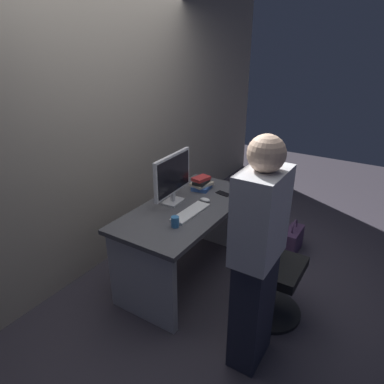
# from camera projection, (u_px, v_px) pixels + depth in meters

# --- Properties ---
(ground_plane) EXTENTS (9.00, 9.00, 0.00)m
(ground_plane) POSITION_uv_depth(u_px,v_px,m) (188.00, 274.00, 3.39)
(ground_plane) COLOR #3D3842
(wall_back) EXTENTS (6.40, 0.10, 3.00)m
(wall_back) POSITION_uv_depth(u_px,v_px,m) (105.00, 110.00, 3.22)
(wall_back) COLOR #9E9384
(wall_back) RESTS_ON ground
(desk) EXTENTS (1.46, 0.72, 0.74)m
(desk) POSITION_uv_depth(u_px,v_px,m) (187.00, 228.00, 3.18)
(desk) COLOR #4C4C51
(desk) RESTS_ON ground
(office_chair) EXTENTS (0.52, 0.52, 0.94)m
(office_chair) POSITION_uv_depth(u_px,v_px,m) (267.00, 267.00, 2.77)
(office_chair) COLOR black
(office_chair) RESTS_ON ground
(person_at_desk) EXTENTS (0.40, 0.24, 1.64)m
(person_at_desk) POSITION_uv_depth(u_px,v_px,m) (257.00, 258.00, 2.18)
(person_at_desk) COLOR #262838
(person_at_desk) RESTS_ON ground
(monitor) EXTENTS (0.54, 0.15, 0.46)m
(monitor) POSITION_uv_depth(u_px,v_px,m) (173.00, 176.00, 3.06)
(monitor) COLOR silver
(monitor) RESTS_ON desk
(keyboard) EXTENTS (0.43, 0.14, 0.02)m
(keyboard) POSITION_uv_depth(u_px,v_px,m) (191.00, 212.00, 2.95)
(keyboard) COLOR white
(keyboard) RESTS_ON desk
(mouse) EXTENTS (0.06, 0.10, 0.03)m
(mouse) POSITION_uv_depth(u_px,v_px,m) (205.00, 200.00, 3.17)
(mouse) COLOR white
(mouse) RESTS_ON desk
(cup_near_keyboard) EXTENTS (0.06, 0.06, 0.09)m
(cup_near_keyboard) POSITION_uv_depth(u_px,v_px,m) (175.00, 222.00, 2.73)
(cup_near_keyboard) COLOR #3372B2
(cup_near_keyboard) RESTS_ON desk
(book_stack) EXTENTS (0.23, 0.20, 0.13)m
(book_stack) POSITION_uv_depth(u_px,v_px,m) (202.00, 184.00, 3.42)
(book_stack) COLOR #3359A5
(book_stack) RESTS_ON desk
(cell_phone) EXTENTS (0.10, 0.15, 0.01)m
(cell_phone) POSITION_uv_depth(u_px,v_px,m) (223.00, 194.00, 3.33)
(cell_phone) COLOR black
(cell_phone) RESTS_ON desk
(handbag) EXTENTS (0.34, 0.14, 0.38)m
(handbag) POSITION_uv_depth(u_px,v_px,m) (293.00, 240.00, 3.70)
(handbag) COLOR #4C3356
(handbag) RESTS_ON ground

